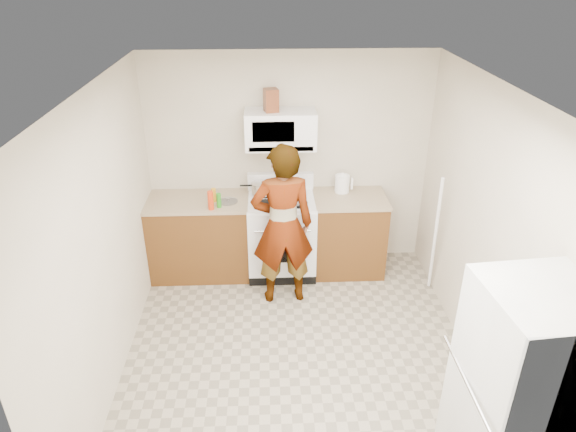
{
  "coord_description": "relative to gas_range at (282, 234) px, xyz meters",
  "views": [
    {
      "loc": [
        -0.25,
        -3.71,
        3.37
      ],
      "look_at": [
        -0.07,
        0.55,
        1.19
      ],
      "focal_mm": 32.0,
      "sensor_mm": 36.0,
      "label": 1
    }
  ],
  "objects": [
    {
      "name": "floor",
      "position": [
        0.1,
        -1.48,
        -0.49
      ],
      "size": [
        3.6,
        3.6,
        0.0
      ],
      "primitive_type": "plane",
      "color": "gray",
      "rests_on": "ground"
    },
    {
      "name": "back_wall",
      "position": [
        0.1,
        0.31,
        0.76
      ],
      "size": [
        3.2,
        0.02,
        2.5
      ],
      "primitive_type": "cube",
      "color": "beige",
      "rests_on": "floor"
    },
    {
      "name": "right_wall",
      "position": [
        1.69,
        -1.48,
        0.76
      ],
      "size": [
        0.02,
        3.6,
        2.5
      ],
      "primitive_type": "cube",
      "color": "beige",
      "rests_on": "floor"
    },
    {
      "name": "cabinet_left",
      "position": [
        -0.94,
        0.01,
        -0.04
      ],
      "size": [
        1.12,
        0.62,
        0.9
      ],
      "primitive_type": "cube",
      "color": "#582C15",
      "rests_on": "floor"
    },
    {
      "name": "counter_left",
      "position": [
        -0.94,
        0.01,
        0.43
      ],
      "size": [
        1.14,
        0.64,
        0.03
      ],
      "primitive_type": "cube",
      "color": "tan",
      "rests_on": "cabinet_left"
    },
    {
      "name": "cabinet_right",
      "position": [
        0.78,
        0.01,
        -0.04
      ],
      "size": [
        0.8,
        0.62,
        0.9
      ],
      "primitive_type": "cube",
      "color": "#582C15",
      "rests_on": "floor"
    },
    {
      "name": "counter_right",
      "position": [
        0.78,
        0.01,
        0.43
      ],
      "size": [
        0.82,
        0.64,
        0.03
      ],
      "primitive_type": "cube",
      "color": "tan",
      "rests_on": "cabinet_right"
    },
    {
      "name": "gas_range",
      "position": [
        0.0,
        0.0,
        0.0
      ],
      "size": [
        0.76,
        0.65,
        1.13
      ],
      "color": "white",
      "rests_on": "floor"
    },
    {
      "name": "microwave",
      "position": [
        0.0,
        0.13,
        1.21
      ],
      "size": [
        0.76,
        0.38,
        0.4
      ],
      "primitive_type": "cube",
      "color": "white",
      "rests_on": "back_wall"
    },
    {
      "name": "person",
      "position": [
        -0.01,
        -0.56,
        0.4
      ],
      "size": [
        0.69,
        0.49,
        1.78
      ],
      "primitive_type": "imported",
      "rotation": [
        0.0,
        0.0,
        3.25
      ],
      "color": "tan",
      "rests_on": "floor"
    },
    {
      "name": "fridge",
      "position": [
        1.42,
        -2.92,
        0.36
      ],
      "size": [
        0.76,
        0.76,
        1.7
      ],
      "primitive_type": "cube",
      "rotation": [
        0.0,
        0.0,
        0.09
      ],
      "color": "white",
      "rests_on": "floor"
    },
    {
      "name": "kettle",
      "position": [
        0.7,
        0.16,
        0.55
      ],
      "size": [
        0.21,
        0.21,
        0.2
      ],
      "primitive_type": "cylinder",
      "rotation": [
        0.0,
        0.0,
        0.29
      ],
      "color": "white",
      "rests_on": "counter_right"
    },
    {
      "name": "jug",
      "position": [
        -0.1,
        0.11,
        1.53
      ],
      "size": [
        0.17,
        0.17,
        0.24
      ],
      "primitive_type": "cube",
      "rotation": [
        0.0,
        0.0,
        0.22
      ],
      "color": "#622E17",
      "rests_on": "microwave"
    },
    {
      "name": "saucepan",
      "position": [
        -0.22,
        0.11,
        0.53
      ],
      "size": [
        0.27,
        0.27,
        0.12
      ],
      "primitive_type": "cylinder",
      "rotation": [
        0.0,
        0.0,
        0.28
      ],
      "color": "silver",
      "rests_on": "gas_range"
    },
    {
      "name": "tray",
      "position": [
        0.09,
        -0.12,
        0.47
      ],
      "size": [
        0.29,
        0.24,
        0.05
      ],
      "primitive_type": "cube",
      "rotation": [
        0.0,
        0.0,
        -0.38
      ],
      "color": "white",
      "rests_on": "gas_range"
    },
    {
      "name": "bottle_spray",
      "position": [
        -0.76,
        -0.23,
        0.55
      ],
      "size": [
        0.07,
        0.07,
        0.21
      ],
      "primitive_type": "cylinder",
      "rotation": [
        0.0,
        0.0,
        0.1
      ],
      "color": "red",
      "rests_on": "counter_left"
    },
    {
      "name": "bottle_hot_sauce",
      "position": [
        -0.74,
        -0.04,
        0.53
      ],
      "size": [
        0.07,
        0.07,
        0.16
      ],
      "primitive_type": "cylinder",
      "rotation": [
        0.0,
        0.0,
        0.39
      ],
      "color": "orange",
      "rests_on": "counter_left"
    },
    {
      "name": "bottle_green_cap",
      "position": [
        -0.68,
        -0.19,
        0.53
      ],
      "size": [
        0.06,
        0.06,
        0.16
      ],
      "primitive_type": "cylinder",
      "rotation": [
        0.0,
        0.0,
        0.25
      ],
      "color": "#238017",
      "rests_on": "counter_left"
    },
    {
      "name": "pot_lid",
      "position": [
        -0.59,
        -0.05,
        0.46
      ],
      "size": [
        0.26,
        0.26,
        0.01
      ],
      "primitive_type": "cylinder",
      "rotation": [
        0.0,
        0.0,
        0.19
      ],
      "color": "silver",
      "rests_on": "counter_left"
    },
    {
      "name": "broom",
      "position": [
        1.6,
        -0.56,
        0.25
      ],
      "size": [
        0.16,
        0.3,
        1.44
      ],
      "primitive_type": "cylinder",
      "rotation": [
        0.14,
        -0.14,
        0.36
      ],
      "color": "white",
      "rests_on": "floor"
    }
  ]
}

